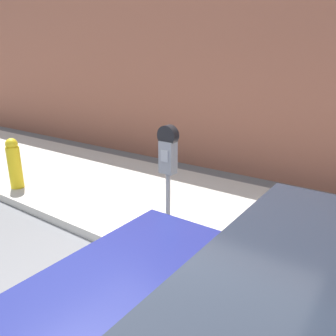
# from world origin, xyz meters

# --- Properties ---
(ground_plane) EXTENTS (60.00, 60.00, 0.00)m
(ground_plane) POSITION_xyz_m (0.00, 0.00, 0.00)
(ground_plane) COLOR slate
(sidewalk) EXTENTS (24.00, 2.80, 0.12)m
(sidewalk) POSITION_xyz_m (0.00, 2.20, 0.06)
(sidewalk) COLOR #BCB7AD
(sidewalk) RESTS_ON ground_plane
(building_facade) EXTENTS (24.00, 0.30, 5.00)m
(building_facade) POSITION_xyz_m (0.00, 4.45, 2.50)
(building_facade) COLOR #935642
(building_facade) RESTS_ON ground_plane
(parking_meter) EXTENTS (0.20, 0.12, 1.44)m
(parking_meter) POSITION_xyz_m (-0.28, 0.95, 1.18)
(parking_meter) COLOR gray
(parking_meter) RESTS_ON sidewalk
(fire_hydrant) EXTENTS (0.22, 0.22, 0.85)m
(fire_hydrant) POSITION_xyz_m (-3.56, 1.14, 0.55)
(fire_hydrant) COLOR gold
(fire_hydrant) RESTS_ON sidewalk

